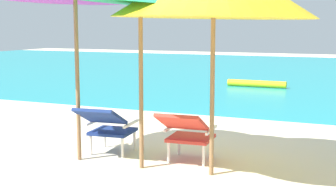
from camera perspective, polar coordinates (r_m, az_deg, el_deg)
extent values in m
plane|color=beige|center=(9.75, 8.25, -1.65)|extent=(40.00, 40.00, 0.00)
cube|color=teal|center=(17.55, 15.13, 2.52)|extent=(40.00, 18.00, 0.01)
cylinder|color=yellow|center=(13.19, 10.53, 1.29)|extent=(1.60, 0.18, 0.18)
cube|color=navy|center=(6.32, -6.61, -4.40)|extent=(0.57, 0.55, 0.04)
cube|color=navy|center=(5.94, -8.08, -2.59)|extent=(0.57, 0.57, 0.27)
cylinder|color=white|center=(6.63, -7.60, -5.16)|extent=(0.04, 0.04, 0.26)
cylinder|color=white|center=(6.46, -4.04, -5.46)|extent=(0.04, 0.04, 0.26)
cylinder|color=white|center=(6.26, -9.22, -5.98)|extent=(0.04, 0.04, 0.26)
cylinder|color=white|center=(6.08, -5.48, -6.34)|extent=(0.04, 0.04, 0.26)
cube|color=white|center=(6.41, -8.76, -3.18)|extent=(0.08, 0.50, 0.03)
cube|color=white|center=(6.20, -4.42, -3.49)|extent=(0.08, 0.50, 0.03)
cube|color=red|center=(5.93, 2.74, -5.21)|extent=(0.56, 0.54, 0.04)
cube|color=red|center=(5.52, 1.70, -3.33)|extent=(0.56, 0.55, 0.27)
cylinder|color=white|center=(6.22, 1.32, -5.98)|extent=(0.04, 0.04, 0.26)
cylinder|color=white|center=(6.10, 5.28, -6.29)|extent=(0.04, 0.04, 0.26)
cylinder|color=white|center=(5.83, 0.06, -6.94)|extent=(0.04, 0.04, 0.26)
cylinder|color=white|center=(5.71, 4.27, -7.30)|extent=(0.04, 0.04, 0.26)
cube|color=white|center=(5.97, 0.35, -3.91)|extent=(0.07, 0.50, 0.03)
cube|color=white|center=(5.83, 5.21, -4.24)|extent=(0.07, 0.50, 0.03)
cylinder|color=olive|center=(5.92, -10.77, 1.72)|extent=(0.05, 0.05, 2.00)
cylinder|color=olive|center=(5.48, -3.24, 0.95)|extent=(0.05, 0.05, 1.93)
cylinder|color=olive|center=(5.24, 5.31, -0.25)|extent=(0.05, 0.05, 1.77)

